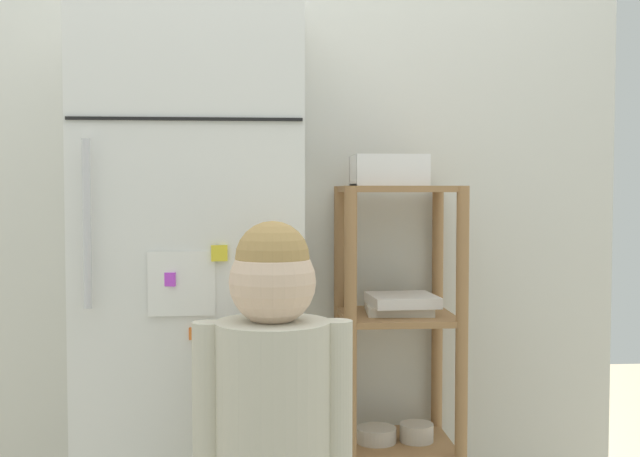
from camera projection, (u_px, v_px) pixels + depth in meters
name	position (u px, v px, depth m)	size (l,w,h in m)	color
kitchen_wall_back	(253.00, 211.00, 2.53)	(2.38, 0.03, 2.26)	silver
refrigerator	(197.00, 303.00, 2.22)	(0.58, 0.61, 1.76)	white
child_standing	(273.00, 416.00, 1.79)	(0.36, 0.27, 1.13)	#4F5951
pantry_shelf_unit	(397.00, 352.00, 2.38)	(0.35, 0.35, 1.21)	#9E7247
fruit_bin	(389.00, 173.00, 2.35)	(0.21, 0.19, 0.09)	white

